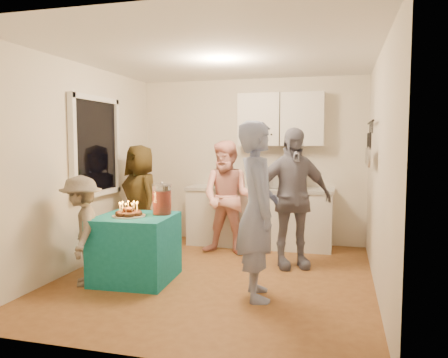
% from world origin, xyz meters
% --- Properties ---
extents(floor, '(4.00, 4.00, 0.00)m').
position_xyz_m(floor, '(0.00, 0.00, 0.00)').
color(floor, brown).
rests_on(floor, ground).
extents(ceiling, '(4.00, 4.00, 0.00)m').
position_xyz_m(ceiling, '(0.00, 0.00, 2.60)').
color(ceiling, white).
rests_on(ceiling, floor).
extents(back_wall, '(3.60, 3.60, 0.00)m').
position_xyz_m(back_wall, '(0.00, 2.00, 1.30)').
color(back_wall, silver).
rests_on(back_wall, floor).
extents(left_wall, '(4.00, 4.00, 0.00)m').
position_xyz_m(left_wall, '(-1.80, 0.00, 1.30)').
color(left_wall, silver).
rests_on(left_wall, floor).
extents(right_wall, '(4.00, 4.00, 0.00)m').
position_xyz_m(right_wall, '(1.80, 0.00, 1.30)').
color(right_wall, silver).
rests_on(right_wall, floor).
extents(window_night, '(0.04, 1.00, 1.20)m').
position_xyz_m(window_night, '(-1.77, 0.30, 1.55)').
color(window_night, black).
rests_on(window_night, left_wall).
extents(counter, '(2.20, 0.58, 0.86)m').
position_xyz_m(counter, '(0.20, 1.70, 0.43)').
color(counter, white).
rests_on(counter, floor).
extents(countertop, '(2.24, 0.62, 0.05)m').
position_xyz_m(countertop, '(0.20, 1.70, 0.89)').
color(countertop, beige).
rests_on(countertop, counter).
extents(upper_cabinet, '(1.30, 0.30, 0.80)m').
position_xyz_m(upper_cabinet, '(0.50, 1.85, 1.95)').
color(upper_cabinet, white).
rests_on(upper_cabinet, back_wall).
extents(pot_rack, '(0.12, 1.00, 0.60)m').
position_xyz_m(pot_rack, '(1.72, 0.70, 1.60)').
color(pot_rack, black).
rests_on(pot_rack, right_wall).
extents(microwave, '(0.63, 0.50, 0.31)m').
position_xyz_m(microwave, '(0.59, 1.70, 1.06)').
color(microwave, white).
rests_on(microwave, countertop).
extents(party_table, '(0.89, 0.89, 0.76)m').
position_xyz_m(party_table, '(-0.88, -0.33, 0.38)').
color(party_table, '#12737B').
rests_on(party_table, floor).
extents(donut_cake, '(0.38, 0.38, 0.18)m').
position_xyz_m(donut_cake, '(-0.93, -0.39, 0.85)').
color(donut_cake, '#381C0C').
rests_on(donut_cake, party_table).
extents(punch_jar, '(0.22, 0.22, 0.34)m').
position_xyz_m(punch_jar, '(-0.62, -0.15, 0.93)').
color(punch_jar, red).
rests_on(punch_jar, party_table).
extents(man_birthday, '(0.63, 0.77, 1.83)m').
position_xyz_m(man_birthday, '(0.59, -0.52, 0.91)').
color(man_birthday, '#7F8CB8').
rests_on(man_birthday, floor).
extents(woman_back_left, '(0.91, 0.87, 1.56)m').
position_xyz_m(woman_back_left, '(-1.40, 0.87, 0.78)').
color(woman_back_left, brown).
rests_on(woman_back_left, floor).
extents(woman_back_center, '(0.84, 0.67, 1.63)m').
position_xyz_m(woman_back_center, '(-0.14, 1.09, 0.81)').
color(woman_back_center, '#FA8782').
rests_on(woman_back_center, floor).
extents(woman_back_right, '(1.14, 0.83, 1.79)m').
position_xyz_m(woman_back_right, '(0.80, 0.68, 0.90)').
color(woman_back_right, black).
rests_on(woman_back_right, floor).
extents(child_near_left, '(0.81, 0.92, 1.24)m').
position_xyz_m(child_near_left, '(-1.40, -0.62, 0.62)').
color(child_near_left, '#62584E').
rests_on(child_near_left, floor).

